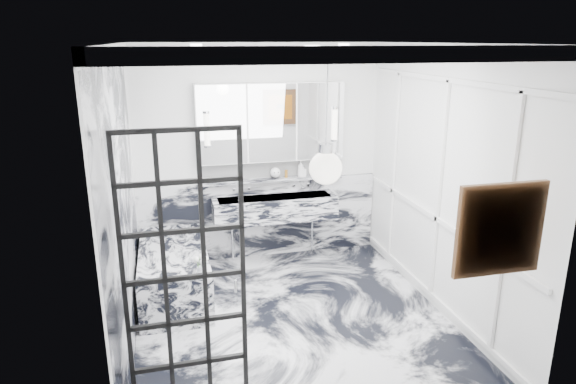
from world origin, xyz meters
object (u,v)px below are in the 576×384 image
object	(u,v)px
mirror_cabinet	(271,123)
bathtub	(174,272)
trough_sink	(275,208)
crittall_door	(185,278)

from	to	relation	value
mirror_cabinet	bathtub	xyz separation A→B (m)	(-1.32, -0.83, -1.54)
trough_sink	bathtub	xyz separation A→B (m)	(-1.33, -0.66, -0.45)
crittall_door	bathtub	size ratio (longest dim) A/B	1.36
trough_sink	mirror_cabinet	distance (m)	1.10
trough_sink	bathtub	world-z (taller)	trough_sink
mirror_cabinet	bathtub	distance (m)	2.20
trough_sink	mirror_cabinet	size ratio (longest dim) A/B	0.84
crittall_door	mirror_cabinet	world-z (taller)	mirror_cabinet
trough_sink	mirror_cabinet	bearing A→B (deg)	90.00
crittall_door	mirror_cabinet	distance (m)	3.12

